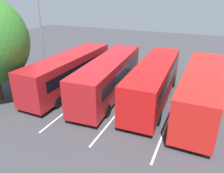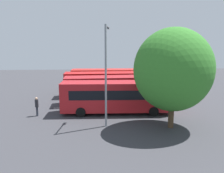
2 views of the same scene
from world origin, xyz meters
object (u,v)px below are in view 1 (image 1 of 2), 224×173
(pedestrian, at_px, (102,56))
(bus_center_left, at_px, (154,80))
(street_lamp, at_px, (43,32))
(bus_center_right, at_px, (109,76))
(bus_far_left, at_px, (200,90))
(bus_far_right, at_px, (70,71))

(pedestrian, bearing_deg, bus_center_left, 53.55)
(bus_center_left, xyz_separation_m, street_lamp, (0.46, 10.58, 2.98))
(bus_center_right, bearing_deg, street_lamp, 79.37)
(bus_far_left, bearing_deg, bus_center_right, 91.51)
(bus_center_left, height_order, pedestrian, bus_center_left)
(bus_center_left, bearing_deg, bus_far_right, 94.43)
(bus_far_left, distance_m, bus_center_right, 7.06)
(bus_center_right, relative_size, street_lamp, 1.32)
(bus_center_left, height_order, street_lamp, street_lamp)
(bus_far_right, relative_size, street_lamp, 1.31)
(bus_far_left, xyz_separation_m, bus_center_left, (0.49, 3.43, 0.00))
(bus_far_right, distance_m, pedestrian, 7.48)
(bus_center_left, relative_size, street_lamp, 1.31)
(pedestrian, xyz_separation_m, street_lamp, (-6.33, 2.87, 3.60))
(bus_far_right, height_order, street_lamp, street_lamp)
(bus_center_right, relative_size, bus_far_right, 1.00)
(bus_far_left, relative_size, pedestrian, 5.97)
(bus_center_right, relative_size, pedestrian, 5.99)
(bus_far_right, relative_size, pedestrian, 5.97)
(bus_far_left, relative_size, bus_center_right, 1.00)
(bus_far_left, distance_m, street_lamp, 14.36)
(bus_far_right, bearing_deg, street_lamp, 73.24)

